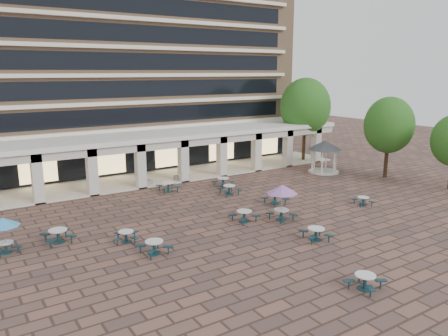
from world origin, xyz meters
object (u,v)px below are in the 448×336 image
Objects in this scene: gazebo at (325,149)px; planter_right at (182,175)px; picnic_table_2 at (316,233)px; planter_left at (143,180)px; picnic_table_1 at (365,280)px; picnic_table_0 at (154,246)px.

planter_right is at bearing 160.63° from gazebo.
picnic_table_2 is 0.59× the size of gazebo.
picnic_table_1 is at bearing -86.66° from planter_left.
picnic_table_0 is 9.75m from picnic_table_2.
planter_right is (-13.72, 4.82, -1.95)m from gazebo.
gazebo is 2.31× the size of planter_left.
picnic_table_1 is 23.61m from planter_right.
picnic_table_2 is 1.36× the size of planter_left.
planter_left is at bearing 62.35° from picnic_table_0.
picnic_table_2 reaches higher than picnic_table_1.
gazebo is (13.77, 12.94, 1.96)m from picnic_table_2.
gazebo reaches higher than planter_left.
planter_left reaches higher than picnic_table_1.
planter_left is (-17.58, 4.82, -1.84)m from gazebo.
planter_right is (3.86, -0.00, -0.11)m from planter_left.
picnic_table_1 is at bearing -97.13° from picnic_table_2.
planter_left is 1.00× the size of planter_right.
planter_right reaches higher than picnic_table_0.
gazebo reaches higher than picnic_table_1.
gazebo is at bearing 15.25° from picnic_table_0.
planter_right is (0.06, 17.76, 0.01)m from picnic_table_2.
picnic_table_0 is 0.54× the size of gazebo.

